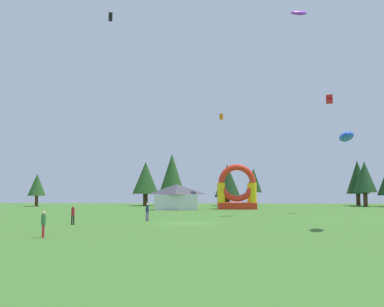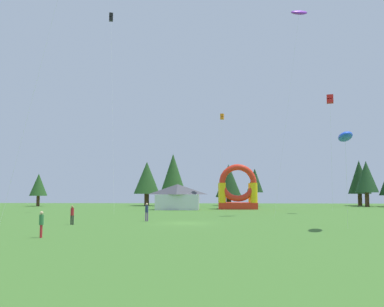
# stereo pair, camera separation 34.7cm
# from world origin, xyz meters

# --- Properties ---
(ground_plane) EXTENTS (120.00, 120.00, 0.00)m
(ground_plane) POSITION_xyz_m (0.00, 0.00, 0.00)
(ground_plane) COLOR #3D6B28
(kite_red_box) EXTENTS (1.98, 5.95, 15.66)m
(kite_red_box) POSITION_xyz_m (18.07, 17.67, 15.09)
(kite_red_box) COLOR red
(kite_red_box) RESTS_ON ground_plane
(kite_purple_parafoil) EXTENTS (5.15, 3.38, 25.72)m
(kite_purple_parafoil) POSITION_xyz_m (13.25, 12.86, 25.02)
(kite_purple_parafoil) COLOR purple
(kite_purple_parafoil) RESTS_ON ground_plane
(kite_blue_parafoil) EXTENTS (2.00, 3.26, 7.55)m
(kite_blue_parafoil) POSITION_xyz_m (12.58, -5.82, 7.08)
(kite_blue_parafoil) COLOR blue
(kite_blue_parafoil) RESTS_ON ground_plane
(kite_black_box) EXTENTS (2.85, 7.22, 28.41)m
(kite_black_box) POSITION_xyz_m (-12.10, 19.49, 27.62)
(kite_black_box) COLOR black
(kite_black_box) RESTS_ON ground_plane
(kite_orange_box) EXTENTS (1.00, 3.19, 14.98)m
(kite_orange_box) POSITION_xyz_m (3.91, 27.13, 14.47)
(kite_orange_box) COLOR orange
(kite_orange_box) RESTS_ON ground_plane
(person_near_camera) EXTENTS (0.37, 0.37, 1.65)m
(person_near_camera) POSITION_xyz_m (-9.83, -2.05, 0.98)
(person_near_camera) COLOR black
(person_near_camera) RESTS_ON ground_plane
(person_midfield) EXTENTS (0.31, 0.31, 1.65)m
(person_midfield) POSITION_xyz_m (-8.41, -12.10, 0.98)
(person_midfield) COLOR #B21E26
(person_midfield) RESTS_ON ground_plane
(person_left_edge) EXTENTS (0.36, 0.36, 1.75)m
(person_left_edge) POSITION_xyz_m (-3.99, 2.31, 1.04)
(person_left_edge) COLOR #724C8C
(person_left_edge) RESTS_ON ground_plane
(inflatable_yellow_castle) EXTENTS (6.17, 4.27, 7.14)m
(inflatable_yellow_castle) POSITION_xyz_m (6.37, 29.60, 2.56)
(inflatable_yellow_castle) COLOR red
(inflatable_yellow_castle) RESTS_ON ground_plane
(festival_tent) EXTENTS (6.63, 3.38, 3.95)m
(festival_tent) POSITION_xyz_m (-3.07, 26.91, 1.97)
(festival_tent) COLOR silver
(festival_tent) RESTS_ON ground_plane
(tree_row_0) EXTENTS (3.29, 3.29, 6.16)m
(tree_row_0) POSITION_xyz_m (-30.81, 40.53, 4.02)
(tree_row_0) COLOR #4C331E
(tree_row_0) RESTS_ON ground_plane
(tree_row_1) EXTENTS (5.09, 5.09, 8.62)m
(tree_row_1) POSITION_xyz_m (-10.55, 43.92, 5.42)
(tree_row_1) COLOR #4C331E
(tree_row_1) RESTS_ON ground_plane
(tree_row_2) EXTENTS (5.08, 5.08, 9.87)m
(tree_row_2) POSITION_xyz_m (-5.05, 40.58, 5.88)
(tree_row_2) COLOR #4C331E
(tree_row_2) RESTS_ON ground_plane
(tree_row_3) EXTENTS (5.18, 5.18, 8.15)m
(tree_row_3) POSITION_xyz_m (5.54, 45.25, 4.87)
(tree_row_3) COLOR #4C331E
(tree_row_3) RESTS_ON ground_plane
(tree_row_4) EXTENTS (3.04, 3.04, 7.06)m
(tree_row_4) POSITION_xyz_m (10.26, 40.83, 4.77)
(tree_row_4) COLOR #4C331E
(tree_row_4) RESTS_ON ground_plane
(tree_row_5) EXTENTS (4.17, 4.17, 8.43)m
(tree_row_5) POSITION_xyz_m (30.76, 40.95, 5.46)
(tree_row_5) COLOR #4C331E
(tree_row_5) RESTS_ON ground_plane
(tree_row_6) EXTENTS (4.34, 4.34, 8.87)m
(tree_row_6) POSITION_xyz_m (31.12, 45.74, 5.55)
(tree_row_6) COLOR #4C331E
(tree_row_6) RESTS_ON ground_plane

